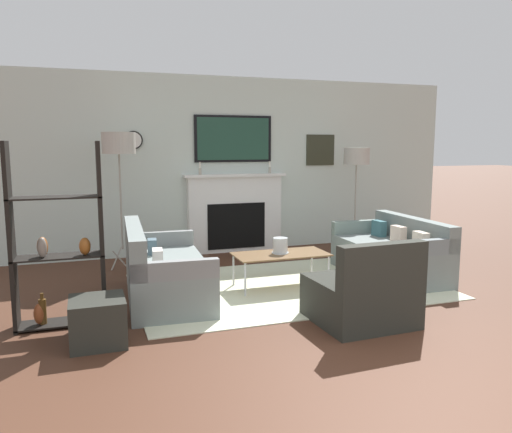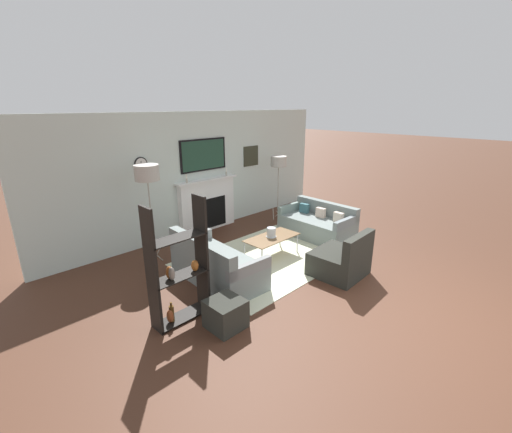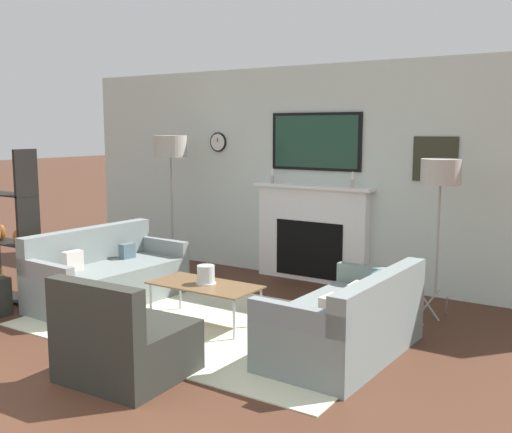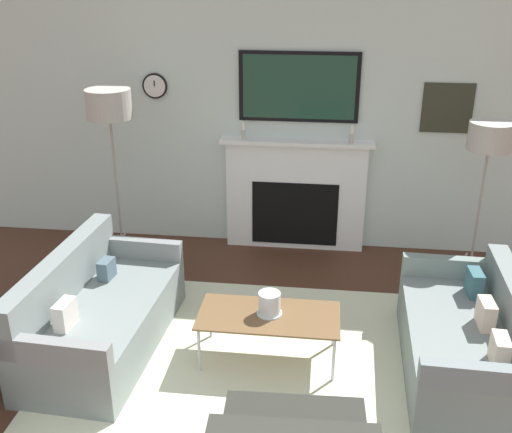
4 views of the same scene
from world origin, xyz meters
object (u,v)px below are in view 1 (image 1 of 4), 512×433
(armchair, at_px, (363,296))
(floor_lamp_left, at_px, (119,145))
(couch_left, at_px, (162,273))
(shelf_unit, at_px, (57,245))
(hurricane_candle, at_px, (280,246))
(ottoman, at_px, (98,321))
(couch_right, at_px, (392,255))
(floor_lamp_right, at_px, (357,158))
(coffee_table, at_px, (281,256))

(armchair, height_order, floor_lamp_left, floor_lamp_left)
(couch_left, bearing_deg, shelf_unit, -153.59)
(hurricane_candle, relative_size, ottoman, 0.44)
(couch_right, xyz_separation_m, armchair, (-1.24, -1.37, -0.01))
(floor_lamp_right, bearing_deg, floor_lamp_left, 180.00)
(floor_lamp_left, bearing_deg, armchair, -55.28)
(hurricane_candle, bearing_deg, coffee_table, -94.75)
(ottoman, bearing_deg, armchair, -7.06)
(coffee_table, distance_m, shelf_unit, 2.49)
(hurricane_candle, xyz_separation_m, ottoman, (-2.09, -1.10, -0.29))
(coffee_table, bearing_deg, floor_lamp_left, 138.93)
(floor_lamp_left, height_order, floor_lamp_right, floor_lamp_left)
(floor_lamp_right, bearing_deg, armchair, -118.76)
(shelf_unit, distance_m, ottoman, 0.86)
(armchair, bearing_deg, floor_lamp_right, 61.24)
(couch_left, height_order, shelf_unit, shelf_unit)
(couch_left, height_order, floor_lamp_left, floor_lamp_left)
(couch_right, height_order, armchair, armchair)
(armchair, distance_m, ottoman, 2.39)
(hurricane_candle, xyz_separation_m, shelf_unit, (-2.41, -0.52, 0.27))
(coffee_table, bearing_deg, couch_right, -0.05)
(coffee_table, distance_m, hurricane_candle, 0.11)
(ottoman, bearing_deg, shelf_unit, 118.94)
(armchair, relative_size, shelf_unit, 0.52)
(couch_left, bearing_deg, armchair, -39.53)
(coffee_table, height_order, floor_lamp_right, floor_lamp_right)
(couch_left, relative_size, coffee_table, 1.59)
(coffee_table, xyz_separation_m, ottoman, (-2.09, -1.08, -0.18))
(floor_lamp_left, bearing_deg, couch_left, -78.16)
(coffee_table, relative_size, ottoman, 2.43)
(floor_lamp_right, distance_m, shelf_unit, 4.74)
(hurricane_candle, distance_m, ottoman, 2.38)
(floor_lamp_left, relative_size, ottoman, 4.05)
(couch_left, height_order, coffee_table, couch_left)
(floor_lamp_left, bearing_deg, ottoman, -98.80)
(floor_lamp_right, height_order, shelf_unit, shelf_unit)
(couch_right, distance_m, armchair, 1.85)
(couch_left, distance_m, armchair, 2.16)
(ottoman, bearing_deg, coffee_table, 27.27)
(coffee_table, distance_m, floor_lamp_right, 2.60)
(coffee_table, bearing_deg, hurricane_candle, 85.25)
(couch_left, relative_size, hurricane_candle, 8.78)
(couch_right, height_order, floor_lamp_right, floor_lamp_right)
(hurricane_candle, height_order, floor_lamp_left, floor_lamp_left)
(couch_right, xyz_separation_m, shelf_unit, (-3.93, -0.50, 0.48))
(floor_lamp_left, bearing_deg, hurricane_candle, -40.66)
(coffee_table, xyz_separation_m, hurricane_candle, (0.00, 0.02, 0.11))
(armchair, bearing_deg, couch_left, 140.47)
(hurricane_candle, relative_size, floor_lamp_left, 0.11)
(armchair, xyz_separation_m, coffee_table, (-0.28, 1.37, 0.11))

